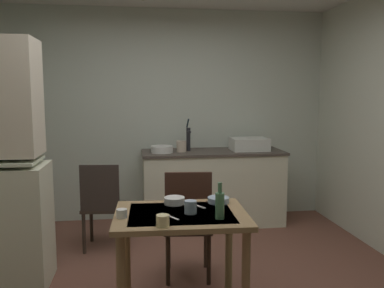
{
  "coord_description": "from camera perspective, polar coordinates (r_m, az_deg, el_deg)",
  "views": [
    {
      "loc": [
        -0.36,
        -2.97,
        1.59
      ],
      "look_at": [
        0.09,
        0.22,
        1.18
      ],
      "focal_mm": 37.97,
      "sensor_mm": 36.0,
      "label": 1
    }
  ],
  "objects": [
    {
      "name": "hand_pump",
      "position": [
        4.88,
        -0.51,
        0.99
      ],
      "size": [
        0.05,
        0.27,
        0.39
      ],
      "color": "#232328",
      "rests_on": "counter_cabinet"
    },
    {
      "name": "teacup_cream",
      "position": [
        2.82,
        -0.21,
        -8.85
      ],
      "size": [
        0.09,
        0.09,
        0.09
      ],
      "primitive_type": "cylinder",
      "color": "#9EB2C6",
      "rests_on": "dining_table"
    },
    {
      "name": "mug_tall",
      "position": [
        2.77,
        -9.84,
        -9.59
      ],
      "size": [
        0.07,
        0.07,
        0.06
      ],
      "primitive_type": "cylinder",
      "color": "white",
      "rests_on": "dining_table"
    },
    {
      "name": "dining_table",
      "position": [
        2.88,
        -1.56,
        -12.01
      ],
      "size": [
        0.94,
        0.73,
        0.77
      ],
      "color": "#97774E",
      "rests_on": "ground"
    },
    {
      "name": "mixing_bowl_counter",
      "position": [
        4.77,
        -4.24,
        -0.74
      ],
      "size": [
        0.26,
        0.26,
        0.08
      ],
      "primitive_type": "cylinder",
      "color": "white",
      "rests_on": "counter_cabinet"
    },
    {
      "name": "teaspoon_near_bowl",
      "position": [
        2.99,
        1.01,
        -8.75
      ],
      "size": [
        0.08,
        0.12,
        0.0
      ],
      "primitive_type": "cube",
      "rotation": [
        0.0,
        0.0,
        2.13
      ],
      "color": "beige",
      "rests_on": "dining_table"
    },
    {
      "name": "serving_bowl_wide",
      "position": [
        3.05,
        -2.49,
        -7.95
      ],
      "size": [
        0.15,
        0.15,
        0.05
      ],
      "primitive_type": "cylinder",
      "color": "white",
      "rests_on": "dining_table"
    },
    {
      "name": "table_knife",
      "position": [
        2.76,
        -3.1,
        -10.13
      ],
      "size": [
        0.11,
        0.17,
        0.0
      ],
      "primitive_type": "cube",
      "rotation": [
        0.0,
        0.0,
        2.11
      ],
      "color": "silver",
      "rests_on": "dining_table"
    },
    {
      "name": "sink_basin",
      "position": [
        5.0,
        8.02,
        0.01
      ],
      "size": [
        0.44,
        0.34,
        0.15
      ],
      "color": "silver",
      "rests_on": "counter_cabinet"
    },
    {
      "name": "wall_back",
      "position": [
        5.15,
        -4.04,
        4.04
      ],
      "size": [
        4.21,
        0.1,
        2.62
      ],
      "primitive_type": "cube",
      "color": "silver",
      "rests_on": "ground"
    },
    {
      "name": "glass_bottle",
      "position": [
        2.7,
        3.92,
        -8.48
      ],
      "size": [
        0.06,
        0.06,
        0.24
      ],
      "color": "#4C7F56",
      "rests_on": "dining_table"
    },
    {
      "name": "teacup_mint",
      "position": [
        2.56,
        -4.12,
        -10.71
      ],
      "size": [
        0.08,
        0.08,
        0.07
      ],
      "primitive_type": "cylinder",
      "color": "beige",
      "rests_on": "dining_table"
    },
    {
      "name": "stoneware_crock",
      "position": [
        4.82,
        -1.5,
        -0.32
      ],
      "size": [
        0.12,
        0.12,
        0.13
      ],
      "primitive_type": "cylinder",
      "color": "beige",
      "rests_on": "counter_cabinet"
    },
    {
      "name": "chair_far_side",
      "position": [
        3.48,
        -0.57,
        -10.99
      ],
      "size": [
        0.44,
        0.44,
        0.96
      ],
      "color": "#36261C",
      "rests_on": "ground"
    },
    {
      "name": "soup_bowl_small",
      "position": [
        3.09,
        3.73,
        -7.85
      ],
      "size": [
        0.16,
        0.16,
        0.04
      ],
      "primitive_type": "cylinder",
      "color": "#9EB2C6",
      "rests_on": "dining_table"
    },
    {
      "name": "chair_by_counter",
      "position": [
        4.23,
        -12.48,
        -8.26
      ],
      "size": [
        0.44,
        0.44,
        0.9
      ],
      "color": "#382C23",
      "rests_on": "ground"
    },
    {
      "name": "counter_cabinet",
      "position": [
        4.99,
        2.91,
        -6.06
      ],
      "size": [
        1.7,
        0.64,
        0.89
      ],
      "color": "silver",
      "rests_on": "ground"
    }
  ]
}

